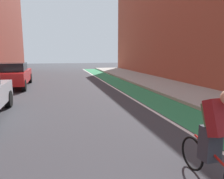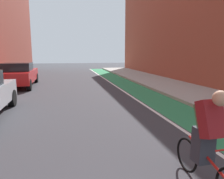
% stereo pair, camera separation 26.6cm
% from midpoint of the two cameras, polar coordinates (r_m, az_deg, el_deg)
% --- Properties ---
extents(ground_plane, '(78.17, 78.17, 0.00)m').
position_cam_midpoint_polar(ground_plane, '(10.00, -8.78, -2.64)').
color(ground_plane, '#38383D').
extents(bike_lane_paint, '(1.60, 35.53, 0.00)m').
position_cam_midpoint_polar(bike_lane_paint, '(12.64, 7.28, -0.06)').
color(bike_lane_paint, '#2D8451').
rests_on(bike_lane_paint, ground).
extents(lane_divider_stripe, '(0.12, 35.53, 0.00)m').
position_cam_midpoint_polar(lane_divider_stripe, '(12.37, 3.34, -0.20)').
color(lane_divider_stripe, white).
rests_on(lane_divider_stripe, ground).
extents(sidewalk_right, '(3.28, 35.53, 0.14)m').
position_cam_midpoint_polar(sidewalk_right, '(13.62, 17.04, 0.58)').
color(sidewalk_right, '#A8A59E').
rests_on(sidewalk_right, ground).
extents(building_facade_right, '(2.40, 31.53, 9.26)m').
position_cam_midpoint_polar(building_facade_right, '(16.86, 23.29, 17.44)').
color(building_facade_right, '#9E4C38').
rests_on(building_facade_right, ground).
extents(parked_sedan_red, '(1.97, 4.79, 1.53)m').
position_cam_midpoint_polar(parked_sedan_red, '(14.83, -23.01, 3.73)').
color(parked_sedan_red, red).
rests_on(parked_sedan_red, ground).
extents(cyclist_mid, '(0.48, 1.66, 1.59)m').
position_cam_midpoint_polar(cyclist_mid, '(3.68, 26.00, -11.21)').
color(cyclist_mid, black).
rests_on(cyclist_mid, ground).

